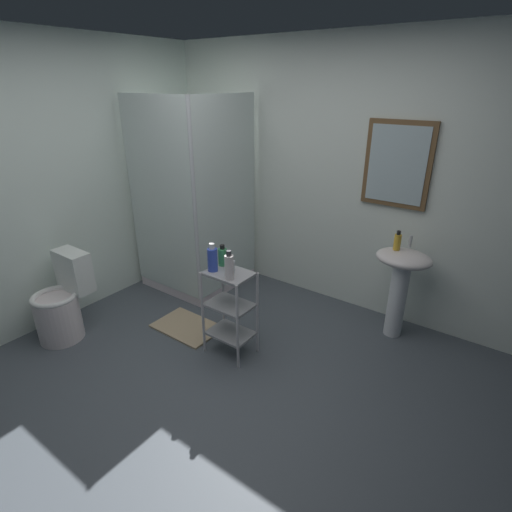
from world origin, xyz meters
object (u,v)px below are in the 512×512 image
at_px(hand_soap_bottle, 397,242).
at_px(lotion_bottle_white, 229,267).
at_px(storage_cart, 230,306).
at_px(shower_stall, 197,247).
at_px(toilet, 62,304).
at_px(rinse_cup, 230,266).
at_px(bath_mat, 187,327).
at_px(pedestal_sink, 401,276).
at_px(body_wash_bottle_green, 223,256).
at_px(shampoo_bottle_blue, 213,259).

distance_m(hand_soap_bottle, lotion_bottle_white, 1.43).
height_order(storage_cart, lotion_bottle_white, lotion_bottle_white).
bearing_deg(hand_soap_bottle, shower_stall, -170.57).
bearing_deg(toilet, hand_soap_bottle, 37.06).
distance_m(hand_soap_bottle, rinse_cup, 1.40).
relative_size(toilet, storage_cart, 1.03).
xyz_separation_m(shower_stall, bath_mat, (0.49, -0.69, -0.45)).
bearing_deg(pedestal_sink, toilet, -143.61).
bearing_deg(storage_cart, lotion_bottle_white, -47.43).
bearing_deg(bath_mat, hand_soap_bottle, 34.19).
relative_size(storage_cart, body_wash_bottle_green, 4.24).
height_order(pedestal_sink, bath_mat, pedestal_sink).
distance_m(toilet, lotion_bottle_white, 1.62).
bearing_deg(pedestal_sink, hand_soap_bottle, -172.01).
distance_m(pedestal_sink, storage_cart, 1.47).
distance_m(storage_cart, hand_soap_bottle, 1.48).
xyz_separation_m(lotion_bottle_white, shampoo_bottle_blue, (-0.19, 0.03, -0.00)).
bearing_deg(shampoo_bottle_blue, hand_soap_bottle, 45.55).
height_order(toilet, bath_mat, toilet).
xyz_separation_m(hand_soap_bottle, bath_mat, (-1.50, -1.02, -0.87)).
xyz_separation_m(shower_stall, hand_soap_bottle, (1.99, 0.33, 0.42)).
bearing_deg(shower_stall, storage_cart, -34.54).
relative_size(lotion_bottle_white, body_wash_bottle_green, 1.30).
height_order(pedestal_sink, hand_soap_bottle, hand_soap_bottle).
relative_size(pedestal_sink, lotion_bottle_white, 3.55).
bearing_deg(shampoo_bottle_blue, bath_mat, 170.29).
xyz_separation_m(toilet, rinse_cup, (1.33, 0.70, 0.47)).
height_order(pedestal_sink, storage_cart, pedestal_sink).
relative_size(rinse_cup, bath_mat, 0.15).
xyz_separation_m(storage_cart, rinse_cup, (-0.00, 0.02, 0.35)).
distance_m(toilet, hand_soap_bottle, 2.92).
relative_size(hand_soap_bottle, lotion_bottle_white, 0.73).
height_order(toilet, lotion_bottle_white, lotion_bottle_white).
bearing_deg(lotion_bottle_white, body_wash_bottle_green, 141.76).
relative_size(shampoo_bottle_blue, rinse_cup, 2.51).
xyz_separation_m(lotion_bottle_white, rinse_cup, (-0.07, 0.10, -0.06)).
distance_m(lotion_bottle_white, rinse_cup, 0.13).
bearing_deg(rinse_cup, toilet, -152.42).
bearing_deg(rinse_cup, shampoo_bottle_blue, -152.37).
height_order(toilet, storage_cart, toilet).
bearing_deg(lotion_bottle_white, pedestal_sink, 50.20).
height_order(pedestal_sink, shampoo_bottle_blue, shampoo_bottle_blue).
bearing_deg(rinse_cup, bath_mat, 178.98).
xyz_separation_m(pedestal_sink, bath_mat, (-1.57, -1.03, -0.57)).
height_order(shower_stall, bath_mat, shower_stall).
relative_size(hand_soap_bottle, bath_mat, 0.28).
bearing_deg(hand_soap_bottle, bath_mat, -145.81).
distance_m(storage_cart, lotion_bottle_white, 0.42).
relative_size(shower_stall, hand_soap_bottle, 12.04).
bearing_deg(rinse_cup, lotion_bottle_white, -52.95).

